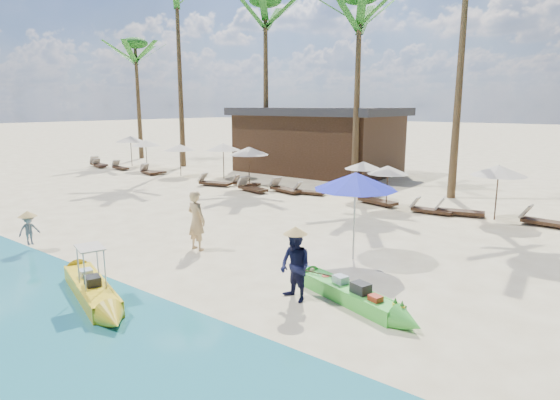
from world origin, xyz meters
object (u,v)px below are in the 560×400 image
Objects in this scene: yellow_canoe at (91,289)px; green_canoe at (349,294)px; tourist at (196,220)px; blue_umbrella at (356,181)px.

green_canoe is at bearing 53.58° from yellow_canoe.
yellow_canoe is (-4.93, -3.48, 0.02)m from green_canoe.
tourist is (-5.76, 0.60, 0.75)m from green_canoe.
green_canoe is 3.77m from blue_umbrella.
blue_umbrella is at bearing -152.10° from tourist.
green_canoe is 1.71× the size of blue_umbrella.
blue_umbrella reaches higher than yellow_canoe.
tourist is 0.73× the size of blue_umbrella.
green_canoe is 2.34× the size of tourist.
green_canoe is at bearing -62.73° from blue_umbrella.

